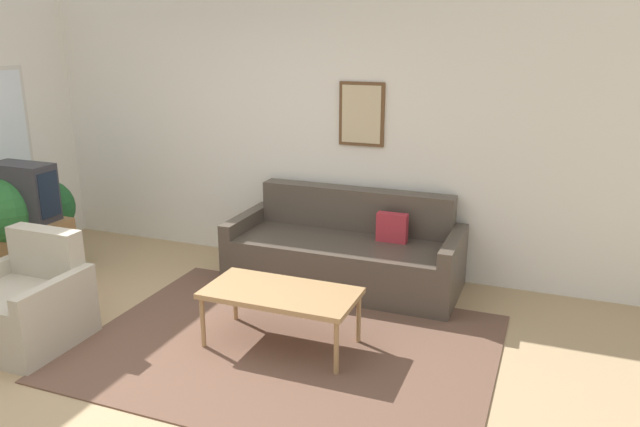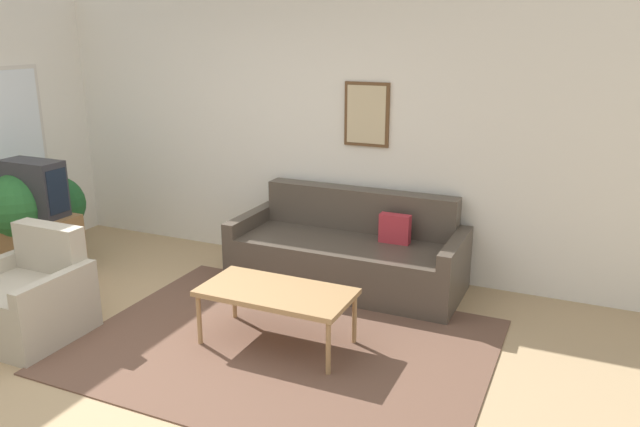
% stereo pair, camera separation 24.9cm
% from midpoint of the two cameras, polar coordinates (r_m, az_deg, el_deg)
% --- Properties ---
extents(ground_plane, '(16.00, 16.00, 0.00)m').
position_cam_midpoint_polar(ground_plane, '(4.72, -18.39, -13.89)').
color(ground_plane, tan).
extents(area_rug, '(3.05, 2.28, 0.01)m').
position_cam_midpoint_polar(area_rug, '(4.85, -4.50, -12.04)').
color(area_rug, brown).
rests_on(area_rug, ground_plane).
extents(wall_back, '(8.00, 0.09, 2.70)m').
position_cam_midpoint_polar(wall_back, '(6.33, -4.57, 7.67)').
color(wall_back, white).
rests_on(wall_back, ground_plane).
extents(couch, '(2.13, 0.90, 0.86)m').
position_cam_midpoint_polar(couch, '(5.85, 1.15, -3.68)').
color(couch, '#4C4238').
rests_on(couch, ground_plane).
extents(coffee_table, '(1.15, 0.58, 0.45)m').
position_cam_midpoint_polar(coffee_table, '(4.70, -5.13, -7.47)').
color(coffee_table, '#A87F51').
rests_on(coffee_table, ground_plane).
extents(tv_stand, '(0.75, 0.40, 0.61)m').
position_cam_midpoint_polar(tv_stand, '(6.59, -25.85, -3.02)').
color(tv_stand, olive).
rests_on(tv_stand, ground_plane).
extents(tv, '(0.61, 0.28, 0.53)m').
position_cam_midpoint_polar(tv, '(6.43, -26.46, 1.79)').
color(tv, '#2D2D33').
rests_on(tv, tv_stand).
extents(armchair, '(0.80, 0.76, 0.84)m').
position_cam_midpoint_polar(armchair, '(5.35, -26.56, -7.67)').
color(armchair, '#B2A893').
rests_on(armchair, ground_plane).
extents(potted_plant_tall, '(0.62, 0.62, 1.02)m').
position_cam_midpoint_polar(potted_plant_tall, '(6.53, -27.56, -0.03)').
color(potted_plant_tall, beige).
rests_on(potted_plant_tall, ground_plane).
extents(potted_plant_by_window, '(0.58, 0.58, 0.88)m').
position_cam_midpoint_polar(potted_plant_by_window, '(6.92, -24.75, 0.22)').
color(potted_plant_by_window, slate).
rests_on(potted_plant_by_window, ground_plane).
extents(potted_plant_small, '(0.61, 0.61, 0.91)m').
position_cam_midpoint_polar(potted_plant_small, '(6.78, -27.11, -0.15)').
color(potted_plant_small, beige).
rests_on(potted_plant_small, ground_plane).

